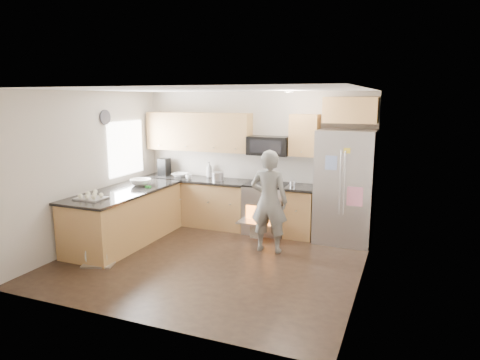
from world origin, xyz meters
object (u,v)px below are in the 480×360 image
at_px(stove_range, 266,197).
at_px(dish_rack, 99,259).
at_px(person, 269,201).
at_px(refrigerator, 345,187).

height_order(stove_range, dish_rack, stove_range).
bearing_deg(person, stove_range, -72.94).
bearing_deg(refrigerator, dish_rack, -142.03).
bearing_deg(stove_range, refrigerator, 0.29).
relative_size(person, dish_rack, 3.09).
distance_m(stove_range, person, 1.02).
distance_m(stove_range, refrigerator, 1.45).
bearing_deg(refrigerator, person, -137.18).
bearing_deg(stove_range, dish_rack, -126.97).
distance_m(person, dish_rack, 2.78).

